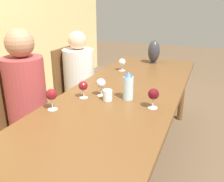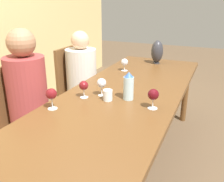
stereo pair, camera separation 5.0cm
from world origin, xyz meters
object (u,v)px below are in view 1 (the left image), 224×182
object	(u,v)px
wine_glass_1	(122,62)
wine_glass_3	(51,95)
wine_glass_5	(83,86)
water_tumbler	(107,95)
vase	(154,51)
water_bottle	(128,86)
chair_near	(22,120)
wine_glass_0	(101,83)
chair_far	(74,89)
wine_glass_2	(153,94)
person_far	(80,80)
person_near	(28,102)

from	to	relation	value
wine_glass_1	wine_glass_3	size ratio (longest dim) A/B	0.87
wine_glass_3	wine_glass_5	world-z (taller)	wine_glass_3
water_tumbler	vase	world-z (taller)	vase
water_bottle	chair_near	distance (m)	0.97
wine_glass_0	chair_far	xyz separation A→B (m)	(0.65, 0.65, -0.35)
water_bottle	wine_glass_2	world-z (taller)	water_bottle
vase	wine_glass_0	world-z (taller)	vase
person_far	water_tumbler	bearing A→B (deg)	-138.23
wine_glass_1	wine_glass_2	bearing A→B (deg)	-147.44
vase	wine_glass_5	xyz separation A→B (m)	(-1.32, 0.25, -0.05)
chair_far	person_near	size ratio (longest dim) A/B	0.76
vase	wine_glass_3	xyz separation A→B (m)	(-1.60, 0.35, -0.03)
water_tumbler	vase	size ratio (longest dim) A/B	0.30
chair_near	wine_glass_0	bearing A→B (deg)	-70.97
person_near	person_far	world-z (taller)	person_near
person_near	wine_glass_1	bearing A→B (deg)	-24.92
vase	wine_glass_0	distance (m)	1.23
person_far	wine_glass_5	bearing A→B (deg)	-149.03
wine_glass_1	wine_glass_3	bearing A→B (deg)	174.47
vase	wine_glass_5	distance (m)	1.34
wine_glass_2	wine_glass_3	world-z (taller)	wine_glass_3
wine_glass_1	person_near	xyz separation A→B (m)	(-0.99, 0.46, -0.15)
wine_glass_2	chair_near	world-z (taller)	chair_near
water_tumbler	wine_glass_0	size ratio (longest dim) A/B	0.58
water_bottle	wine_glass_5	xyz separation A→B (m)	(-0.11, 0.33, -0.01)
chair_near	water_bottle	bearing A→B (deg)	-74.83
water_tumbler	chair_far	distance (m)	1.07
vase	wine_glass_0	xyz separation A→B (m)	(-1.22, 0.14, -0.04)
wine_glass_0	person_far	distance (m)	0.89
wine_glass_5	wine_glass_0	bearing A→B (deg)	-49.18
person_near	person_far	distance (m)	0.87
wine_glass_1	chair_near	xyz separation A→B (m)	(-0.99, 0.55, -0.34)
person_near	vase	bearing A→B (deg)	-25.85
person_near	water_tumbler	bearing A→B (deg)	-76.78
wine_glass_3	person_far	bearing A→B (deg)	18.75
wine_glass_5	chair_far	bearing A→B (deg)	35.90
vase	person_far	world-z (taller)	person_far
wine_glass_1	wine_glass_2	size ratio (longest dim) A/B	0.91
water_tumbler	vase	xyz separation A→B (m)	(1.29, -0.06, 0.10)
water_tumbler	vase	bearing A→B (deg)	-2.46
wine_glass_0	person_near	distance (m)	0.62
wine_glass_0	wine_glass_5	xyz separation A→B (m)	(-0.10, 0.11, -0.01)
wine_glass_0	person_far	xyz separation A→B (m)	(0.65, 0.56, -0.24)
water_bottle	chair_far	xyz separation A→B (m)	(0.63, 0.87, -0.35)
wine_glass_2	chair_far	xyz separation A→B (m)	(0.73, 1.09, -0.35)
water_bottle	wine_glass_1	xyz separation A→B (m)	(0.75, 0.32, -0.02)
wine_glass_1	chair_near	bearing A→B (deg)	150.99
wine_glass_5	chair_far	size ratio (longest dim) A/B	0.14
water_bottle	chair_near	bearing A→B (deg)	105.17
vase	chair_far	size ratio (longest dim) A/B	0.28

